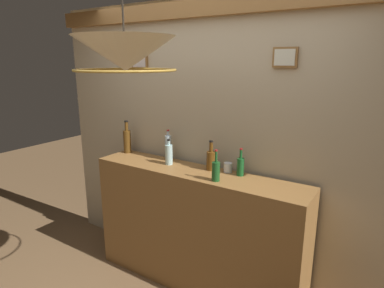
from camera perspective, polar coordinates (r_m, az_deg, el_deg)
panelled_rear_partition at (r=2.94m, az=3.41°, el=1.19°), size 3.53×0.15×2.54m
bar_shelf_unit at (r=3.01m, az=0.54°, el=-14.71°), size 1.96×0.39×1.10m
liquor_bottle_sherry at (r=2.79m, az=3.31°, el=-2.72°), size 0.08×0.08×0.26m
liquor_bottle_port at (r=2.69m, az=8.46°, el=-3.80°), size 0.06×0.06×0.23m
liquor_bottle_rum at (r=2.55m, az=4.18°, el=-4.65°), size 0.06×0.06×0.25m
liquor_bottle_amaro at (r=2.95m, az=-4.06°, el=-1.78°), size 0.07×0.07×0.23m
liquor_bottle_whiskey at (r=3.37m, az=-11.26°, el=0.64°), size 0.08×0.08×0.33m
liquor_bottle_mezcal at (r=3.07m, az=-4.17°, el=-0.60°), size 0.06×0.06×0.29m
glass_tumbler_rocks at (r=2.77m, az=6.29°, el=-4.09°), size 0.07×0.07×0.08m
pendant_lamp at (r=2.15m, az=-11.63°, el=15.01°), size 0.64×0.64×0.47m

